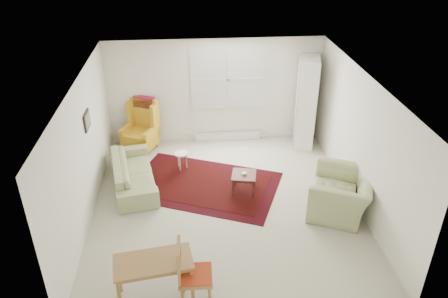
{
  "coord_description": "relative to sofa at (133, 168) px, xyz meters",
  "views": [
    {
      "loc": [
        -0.62,
        -6.86,
        5.01
      ],
      "look_at": [
        0.0,
        0.3,
        1.05
      ],
      "focal_mm": 35.0,
      "sensor_mm": 36.0,
      "label": 1
    }
  ],
  "objects": [
    {
      "name": "room",
      "position": [
        1.83,
        -0.62,
        0.85
      ],
      "size": [
        5.04,
        5.54,
        2.51
      ],
      "color": "beige",
      "rests_on": "ground"
    },
    {
      "name": "stool",
      "position": [
        0.98,
        0.55,
        -0.2
      ],
      "size": [
        0.35,
        0.35,
        0.4
      ],
      "primitive_type": null,
      "rotation": [
        0.0,
        0.0,
        0.17
      ],
      "color": "white",
      "rests_on": "ground"
    },
    {
      "name": "cabinet",
      "position": [
        3.91,
        1.52,
        0.67
      ],
      "size": [
        0.63,
        0.93,
        2.14
      ],
      "primitive_type": null,
      "rotation": [
        0.0,
        0.0,
        -0.23
      ],
      "color": "white",
      "rests_on": "ground"
    },
    {
      "name": "rug",
      "position": [
        1.43,
        -0.14,
        -0.39
      ],
      "size": [
        3.46,
        2.88,
        0.03
      ],
      "primitive_type": null,
      "rotation": [
        0.0,
        0.0,
        -0.39
      ],
      "color": "black",
      "rests_on": "ground"
    },
    {
      "name": "coffee_table",
      "position": [
        2.22,
        -0.4,
        -0.21
      ],
      "size": [
        0.55,
        0.55,
        0.39
      ],
      "primitive_type": null,
      "rotation": [
        0.0,
        0.0,
        -0.2
      ],
      "color": "#491F16",
      "rests_on": "ground"
    },
    {
      "name": "sofa",
      "position": [
        0.0,
        0.0,
        0.0
      ],
      "size": [
        1.14,
        2.11,
        0.8
      ],
      "primitive_type": "imported",
      "rotation": [
        0.0,
        0.0,
        1.76
      ],
      "color": "#9AA36C",
      "rests_on": "ground"
    },
    {
      "name": "wingback_chair",
      "position": [
        0.02,
        1.52,
        0.21
      ],
      "size": [
        0.95,
        0.97,
        1.22
      ],
      "primitive_type": null,
      "rotation": [
        0.0,
        0.0,
        -0.44
      ],
      "color": "gold",
      "rests_on": "ground"
    },
    {
      "name": "desk_chair",
      "position": [
        1.18,
        -3.18,
        0.14
      ],
      "size": [
        0.48,
        0.48,
        1.08
      ],
      "primitive_type": null,
      "rotation": [
        0.0,
        0.0,
        1.55
      ],
      "color": "#A07540",
      "rests_on": "ground"
    },
    {
      "name": "armchair",
      "position": [
        3.91,
        -1.25,
        0.07
      ],
      "size": [
        1.46,
        1.54,
        0.95
      ],
      "primitive_type": "imported",
      "rotation": [
        0.0,
        0.0,
        -1.98
      ],
      "color": "#9AA36C",
      "rests_on": "ground"
    },
    {
      "name": "desk",
      "position": [
        0.6,
        -3.04,
        -0.05
      ],
      "size": [
        1.17,
        0.71,
        0.7
      ],
      "primitive_type": null,
      "rotation": [
        0.0,
        0.0,
        0.15
      ],
      "color": "#A07540",
      "rests_on": "ground"
    }
  ]
}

